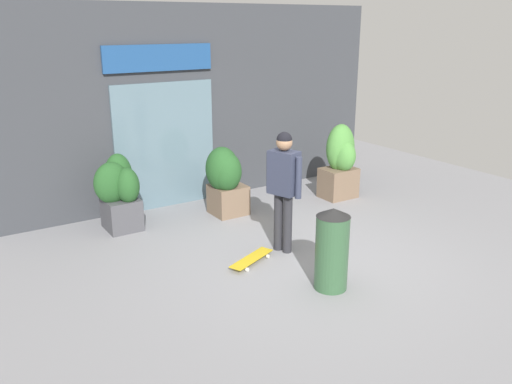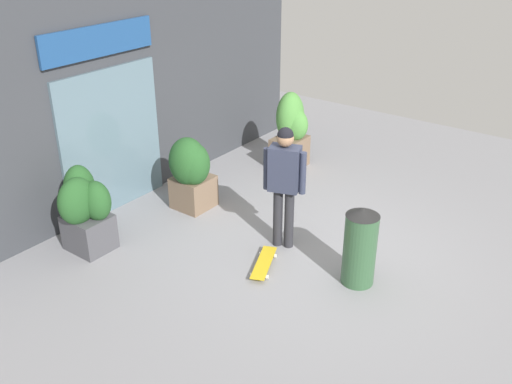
% 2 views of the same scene
% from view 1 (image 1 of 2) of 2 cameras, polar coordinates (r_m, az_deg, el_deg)
% --- Properties ---
extents(ground_plane, '(12.00, 12.00, 0.00)m').
position_cam_1_polar(ground_plane, '(7.56, 5.92, -7.09)').
color(ground_plane, gray).
extents(building_facade, '(7.45, 0.31, 3.49)m').
position_cam_1_polar(building_facade, '(9.77, -6.27, 9.19)').
color(building_facade, '#383A3F').
rests_on(building_facade, ground_plane).
extents(skateboarder, '(0.38, 0.55, 1.75)m').
position_cam_1_polar(skateboarder, '(7.41, 2.99, 1.33)').
color(skateboarder, '#28282D').
rests_on(skateboarder, ground_plane).
extents(skateboard, '(0.80, 0.49, 0.08)m').
position_cam_1_polar(skateboard, '(7.36, -0.48, -7.17)').
color(skateboard, gold).
rests_on(skateboard, ground_plane).
extents(planter_box_left, '(0.67, 0.68, 1.21)m').
position_cam_1_polar(planter_box_left, '(8.62, -14.48, 0.10)').
color(planter_box_left, '#47474C').
rests_on(planter_box_left, ground_plane).
extents(planter_box_right, '(0.68, 0.64, 1.20)m').
position_cam_1_polar(planter_box_right, '(8.96, -3.34, 1.49)').
color(planter_box_right, brown).
rests_on(planter_box_right, ground_plane).
extents(planter_box_mid, '(0.64, 0.59, 1.39)m').
position_cam_1_polar(planter_box_mid, '(10.02, 9.03, 3.29)').
color(planter_box_mid, brown).
rests_on(planter_box_mid, ground_plane).
extents(trash_bin, '(0.42, 0.42, 1.05)m').
position_cam_1_polar(trash_bin, '(6.58, 8.15, -6.05)').
color(trash_bin, '#335938').
rests_on(trash_bin, ground_plane).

